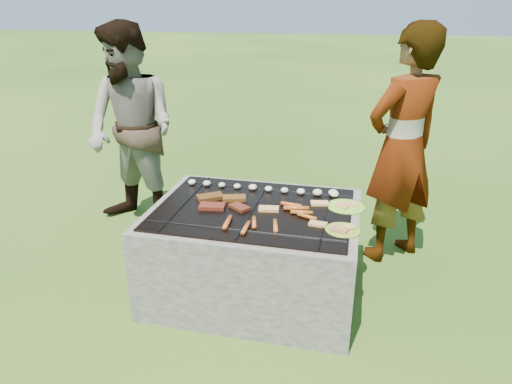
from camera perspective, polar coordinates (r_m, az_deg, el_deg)
lawn at (r=3.17m, az=-0.21°, el=-12.13°), size 60.00×60.00×0.00m
fire_pit at (r=3.02m, az=-0.22°, el=-7.71°), size 1.30×1.00×0.62m
mushrooms at (r=3.11m, az=2.49°, el=0.38°), size 1.06×0.08×0.04m
pork_slabs at (r=2.94m, az=-4.38°, el=-1.18°), size 0.40×0.28×0.02m
sausages at (r=2.71m, az=2.15°, el=-3.18°), size 0.52×0.47×0.03m
bread_on_grate at (r=2.83m, az=5.12°, el=-2.31°), size 0.44×0.38×0.02m
plate_far at (r=2.94m, az=11.15°, el=-1.85°), size 0.29×0.29×0.03m
plate_near at (r=2.64m, az=10.79°, el=-4.71°), size 0.26×0.26×0.03m
cook at (r=3.40m, az=17.83°, el=5.23°), size 0.74×0.72×1.71m
bystander at (r=3.89m, az=-15.24°, el=7.48°), size 0.98×0.87×1.70m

